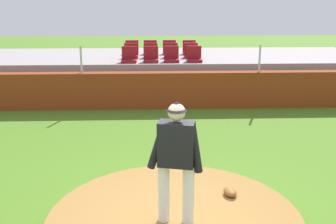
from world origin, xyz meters
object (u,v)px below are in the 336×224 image
Objects in this scene: stadium_chair_3 at (194,57)px; stadium_chair_5 at (151,53)px; stadium_chair_4 at (131,53)px; stadium_chair_10 at (169,50)px; stadium_chair_9 at (150,50)px; stadium_chair_6 at (171,53)px; stadium_chair_0 at (129,57)px; fielding_glove at (230,192)px; pitcher at (176,154)px; stadium_chair_7 at (191,53)px; stadium_chair_8 at (132,50)px; stadium_chair_2 at (171,57)px; stadium_chair_11 at (189,50)px; stadium_chair_1 at (151,57)px.

stadium_chair_3 and stadium_chair_5 have the same top height.
stadium_chair_10 is (1.37, 0.94, 0.00)m from stadium_chair_4.
stadium_chair_5 and stadium_chair_10 have the same top height.
stadium_chair_5 is 0.90m from stadium_chair_9.
stadium_chair_9 is (-0.72, 0.91, 0.00)m from stadium_chair_6.
fielding_glove is at bearing 105.25° from stadium_chair_0.
pitcher is 3.54× the size of stadium_chair_7.
stadium_chair_6 is 1.66m from stadium_chair_8.
stadium_chair_2 and stadium_chair_9 have the same top height.
stadium_chair_7 is 1.18m from stadium_chair_10.
stadium_chair_10 is at bearing 101.46° from pitcher.
stadium_chair_0 is 1.00× the size of stadium_chair_5.
stadium_chair_2 is 1.00× the size of stadium_chair_11.
stadium_chair_3 is 1.96m from stadium_chair_10.
stadium_chair_10 is (0.68, 1.84, 0.00)m from stadium_chair_1.
stadium_chair_8 is at bearing -89.05° from stadium_chair_4.
stadium_chair_4 and stadium_chair_8 have the same top height.
stadium_chair_0 and stadium_chair_9 have the same top height.
stadium_chair_11 is (0.00, 1.78, 0.00)m from stadium_chair_3.
stadium_chair_4 is (-1.96, 8.17, 1.13)m from fielding_glove.
stadium_chair_1 and stadium_chair_6 have the same top height.
stadium_chair_11 is at bearing 179.14° from stadium_chair_8.
stadium_chair_8 is (-0.02, 0.93, 0.00)m from stadium_chair_4.
stadium_chair_8 is at bearing 109.48° from pitcher.
stadium_chair_0 and stadium_chair_7 have the same top height.
stadium_chair_1 is 2.29m from stadium_chair_11.
stadium_chair_0 is 1.00× the size of stadium_chair_10.
stadium_chair_3 is at bearing 89.90° from stadium_chair_11.
stadium_chair_9 is (0.68, 1.85, 0.00)m from stadium_chair_0.
fielding_glove is 0.60× the size of stadium_chair_4.
stadium_chair_9 is at bearing -125.24° from stadium_chair_4.
stadium_chair_6 is (1.38, 0.02, 0.00)m from stadium_chair_4.
stadium_chair_2 is at bearing 89.59° from stadium_chair_10.
stadium_chair_4 is at bearing 110.01° from pitcher.
stadium_chair_1 and stadium_chair_10 have the same top height.
stadium_chair_0 and stadium_chair_11 have the same top height.
pitcher is 8.98m from stadium_chair_4.
stadium_chair_9 is at bearing 105.57° from pitcher.
stadium_chair_2 is at bearing 126.96° from stadium_chair_5.
stadium_chair_2 is (1.38, 0.04, 0.00)m from stadium_chair_0.
stadium_chair_3 is 1.00× the size of stadium_chair_7.
stadium_chair_9 is (-1.44, 1.82, 0.00)m from stadium_chair_3.
stadium_chair_9 is at bearing -110.22° from stadium_chair_0.
stadium_chair_6 is at bearing 90.65° from stadium_chair_10.
stadium_chair_7 is (-0.02, 0.87, 0.00)m from stadium_chair_3.
stadium_chair_4 and stadium_chair_9 have the same top height.
stadium_chair_2 is 1.13m from stadium_chair_5.
pitcher is 9.86m from stadium_chair_9.
stadium_chair_8 is (-1.37, 1.80, 0.00)m from stadium_chair_2.
stadium_chair_1 is 1.00× the size of stadium_chair_8.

